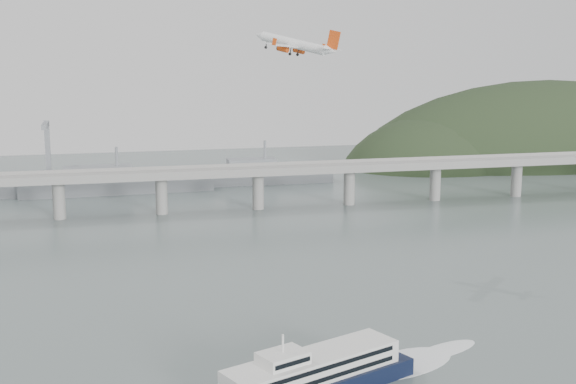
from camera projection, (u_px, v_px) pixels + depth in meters
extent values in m
plane|color=slate|center=(337.00, 359.00, 207.51)|extent=(900.00, 900.00, 0.00)
cube|color=gray|center=(220.00, 173.00, 394.70)|extent=(800.00, 22.00, 2.20)
cube|color=gray|center=(223.00, 172.00, 384.32)|extent=(800.00, 0.60, 1.80)
cube|color=gray|center=(217.00, 166.00, 404.35)|extent=(800.00, 0.60, 1.80)
cylinder|color=gray|center=(59.00, 200.00, 377.62)|extent=(6.00, 6.00, 21.00)
cylinder|color=gray|center=(162.00, 195.00, 389.49)|extent=(6.00, 6.00, 21.00)
cylinder|color=gray|center=(258.00, 191.00, 401.36)|extent=(6.00, 6.00, 21.00)
cylinder|color=gray|center=(349.00, 187.00, 413.23)|extent=(6.00, 6.00, 21.00)
cylinder|color=gray|center=(435.00, 183.00, 425.10)|extent=(6.00, 6.00, 21.00)
cylinder|color=gray|center=(516.00, 180.00, 436.97)|extent=(6.00, 6.00, 21.00)
ellipsoid|color=black|center=(543.00, 182.00, 589.77)|extent=(320.00, 150.00, 156.00)
ellipsoid|color=black|center=(434.00, 182.00, 556.58)|extent=(140.00, 110.00, 96.00)
cube|color=slate|center=(118.00, 186.00, 447.76)|extent=(110.55, 21.43, 8.00)
cube|color=slate|center=(98.00, 173.00, 443.70)|extent=(39.01, 16.73, 8.00)
cylinder|color=slate|center=(117.00, 159.00, 444.85)|extent=(1.60, 1.60, 14.00)
cube|color=slate|center=(265.00, 177.00, 478.67)|extent=(85.00, 13.60, 8.00)
cube|color=slate|center=(252.00, 165.00, 475.20)|extent=(29.75, 11.90, 8.00)
cylinder|color=slate|center=(265.00, 152.00, 475.76)|extent=(1.60, 1.60, 14.00)
cube|color=slate|center=(48.00, 153.00, 468.75)|extent=(3.00, 3.00, 40.00)
cube|color=slate|center=(45.00, 125.00, 455.93)|extent=(3.00, 28.00, 3.00)
cube|color=silver|center=(313.00, 366.00, 185.20)|extent=(47.28, 27.96, 5.54)
cube|color=black|center=(327.00, 368.00, 180.51)|extent=(39.03, 16.19, 1.11)
cube|color=black|center=(327.00, 378.00, 180.99)|extent=(39.03, 16.19, 1.11)
cube|color=black|center=(299.00, 353.00, 189.38)|extent=(39.03, 16.19, 1.11)
cube|color=black|center=(299.00, 363.00, 189.86)|extent=(39.03, 16.19, 1.11)
cube|color=silver|center=(283.00, 358.00, 179.27)|extent=(13.20, 11.39, 2.88)
cube|color=black|center=(293.00, 363.00, 176.15)|extent=(9.28, 3.92, 1.11)
cylinder|color=silver|center=(283.00, 344.00, 178.62)|extent=(0.72, 0.72, 4.43)
ellipsoid|color=white|center=(404.00, 363.00, 204.59)|extent=(35.60, 26.91, 0.22)
ellipsoid|color=white|center=(444.00, 350.00, 213.63)|extent=(25.18, 16.49, 0.22)
cylinder|color=white|center=(294.00, 43.00, 272.58)|extent=(19.65, 23.03, 8.67)
cone|color=white|center=(259.00, 35.00, 280.24)|extent=(5.48, 5.58, 4.16)
cone|color=white|center=(331.00, 51.00, 264.56)|extent=(6.21, 6.24, 4.35)
cube|color=white|center=(295.00, 47.00, 272.33)|extent=(27.02, 25.52, 2.94)
cube|color=white|center=(329.00, 48.00, 264.87)|extent=(10.46, 10.02, 1.42)
cube|color=#D1420E|center=(334.00, 40.00, 263.63)|extent=(4.13, 4.04, 6.94)
cylinder|color=#D1420E|center=(299.00, 50.00, 277.73)|extent=(4.47, 4.76, 2.97)
cylinder|color=black|center=(295.00, 49.00, 278.74)|extent=(2.14, 1.89, 2.22)
cube|color=white|center=(300.00, 48.00, 277.50)|extent=(1.94, 2.02, 1.61)
cylinder|color=#D1420E|center=(283.00, 49.00, 269.01)|extent=(4.47, 4.76, 2.97)
cylinder|color=black|center=(278.00, 48.00, 270.02)|extent=(2.14, 1.89, 2.22)
cube|color=white|center=(284.00, 46.00, 268.78)|extent=(1.94, 2.02, 1.61)
cylinder|color=black|center=(298.00, 52.00, 274.81)|extent=(0.87, 0.74, 2.33)
cylinder|color=black|center=(297.00, 55.00, 275.07)|extent=(1.15, 1.14, 1.26)
cylinder|color=black|center=(290.00, 51.00, 270.69)|extent=(0.87, 0.74, 2.33)
cylinder|color=black|center=(290.00, 54.00, 270.94)|extent=(1.15, 1.14, 1.26)
cylinder|color=black|center=(266.00, 45.00, 278.97)|extent=(0.87, 0.74, 2.33)
cylinder|color=black|center=(266.00, 47.00, 279.23)|extent=(1.15, 1.14, 1.26)
cube|color=#D1420E|center=(324.00, 47.00, 284.57)|extent=(1.54, 1.49, 2.56)
cube|color=#D1420E|center=(274.00, 42.00, 257.61)|extent=(1.54, 1.49, 2.56)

